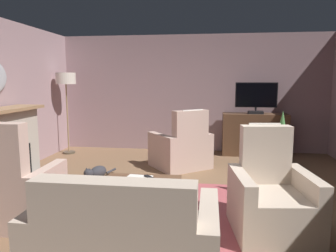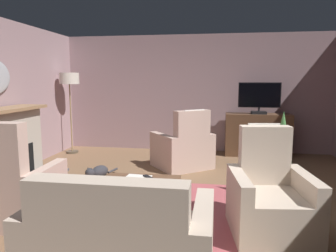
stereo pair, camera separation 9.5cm
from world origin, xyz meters
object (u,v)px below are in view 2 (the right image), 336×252
(potted_plant_small_fern_corner, at_px, (282,152))
(television, at_px, (259,97))
(coffee_table, at_px, (141,185))
(tv_remote, at_px, (148,177))
(floor_lamp, at_px, (69,84))
(folded_newspaper, at_px, (138,177))
(cat, at_px, (98,172))
(armchair_in_far_corner, at_px, (270,201))
(armchair_beside_cabinet, at_px, (184,149))
(fireplace, at_px, (10,147))
(tv_cabinet, at_px, (257,136))
(armchair_angled_to_table, at_px, (16,191))
(sofa_floral, at_px, (121,244))

(potted_plant_small_fern_corner, bearing_deg, television, 89.90)
(coffee_table, distance_m, tv_remote, 0.12)
(television, bearing_deg, floor_lamp, -175.22)
(television, distance_m, folded_newspaper, 3.90)
(coffee_table, distance_m, folded_newspaper, 0.11)
(television, xyz_separation_m, tv_remote, (-1.66, -3.37, -0.79))
(coffee_table, xyz_separation_m, floor_lamp, (-2.35, 3.09, 1.14))
(potted_plant_small_fern_corner, xyz_separation_m, cat, (-2.81, 0.56, -0.57))
(armchair_in_far_corner, bearing_deg, cat, 148.56)
(armchair_in_far_corner, bearing_deg, armchair_beside_cabinet, 116.11)
(folded_newspaper, bearing_deg, tv_remote, 4.54)
(fireplace, height_order, floor_lamp, floor_lamp)
(tv_cabinet, bearing_deg, floor_lamp, -174.49)
(floor_lamp, bearing_deg, television, 4.78)
(armchair_beside_cabinet, relative_size, armchair_in_far_corner, 1.11)
(armchair_beside_cabinet, height_order, potted_plant_small_fern_corner, potted_plant_small_fern_corner)
(fireplace, bearing_deg, potted_plant_small_fern_corner, -2.38)
(armchair_angled_to_table, bearing_deg, floor_lamp, 105.75)
(armchair_angled_to_table, bearing_deg, tv_cabinet, 50.72)
(sofa_floral, xyz_separation_m, cat, (-1.21, 2.60, -0.21))
(folded_newspaper, bearing_deg, potted_plant_small_fern_corner, 28.58)
(television, height_order, armchair_in_far_corner, television)
(folded_newspaper, distance_m, potted_plant_small_fern_corner, 1.95)
(fireplace, xyz_separation_m, potted_plant_small_fern_corner, (4.11, -0.17, 0.11))
(armchair_in_far_corner, bearing_deg, television, 85.30)
(folded_newspaper, bearing_deg, sofa_floral, -76.49)
(tv_remote, relative_size, potted_plant_small_fern_corner, 0.14)
(coffee_table, height_order, cat, coffee_table)
(folded_newspaper, height_order, armchair_beside_cabinet, armchair_beside_cabinet)
(folded_newspaper, xyz_separation_m, armchair_angled_to_table, (-1.33, -0.39, -0.10))
(tv_cabinet, distance_m, armchair_in_far_corner, 3.66)
(television, xyz_separation_m, armchair_beside_cabinet, (-1.48, -1.18, -0.92))
(tv_remote, height_order, floor_lamp, floor_lamp)
(armchair_angled_to_table, distance_m, cat, 1.76)
(armchair_in_far_corner, height_order, floor_lamp, floor_lamp)
(sofa_floral, bearing_deg, coffee_table, 96.04)
(tv_remote, bearing_deg, fireplace, 27.58)
(television, height_order, tv_remote, television)
(coffee_table, height_order, tv_remote, tv_remote)
(armchair_beside_cabinet, height_order, cat, armchair_beside_cabinet)
(armchair_angled_to_table, xyz_separation_m, cat, (0.31, 1.71, -0.26))
(cat, bearing_deg, folded_newspaper, -52.20)
(television, bearing_deg, fireplace, -149.38)
(sofa_floral, relative_size, floor_lamp, 0.82)
(coffee_table, distance_m, potted_plant_small_fern_corner, 1.94)
(sofa_floral, relative_size, armchair_in_far_corner, 1.28)
(coffee_table, xyz_separation_m, armchair_in_far_corner, (1.44, -0.16, -0.05))
(tv_cabinet, height_order, cat, tv_cabinet)
(television, relative_size, cat, 1.44)
(tv_cabinet, xyz_separation_m, sofa_floral, (-1.61, -4.70, -0.11))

